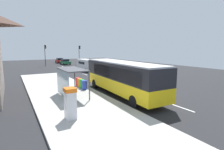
{
  "coord_description": "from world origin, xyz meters",
  "views": [
    {
      "loc": [
        -10.7,
        -14.36,
        4.46
      ],
      "look_at": [
        -1.0,
        2.41,
        1.5
      ],
      "focal_mm": 28.08,
      "sensor_mm": 36.0,
      "label": 1
    }
  ],
  "objects_px": {
    "bus": "(121,76)",
    "bus_shelter": "(68,75)",
    "white_van": "(86,64)",
    "ticket_machine": "(70,103)",
    "recycling_bin_green": "(82,84)",
    "sedan_near": "(60,60)",
    "traffic_light_near_side": "(79,52)",
    "traffic_light_far_side": "(45,52)",
    "recycling_bin_red": "(78,82)",
    "sedan_far": "(65,62)",
    "recycling_bin_orange": "(80,83)",
    "recycling_bin_blue": "(85,85)"
  },
  "relations": [
    {
      "from": "traffic_light_far_side",
      "to": "recycling_bin_red",
      "type": "bearing_deg",
      "value": -92.3
    },
    {
      "from": "recycling_bin_green",
      "to": "traffic_light_far_side",
      "type": "xyz_separation_m",
      "value": [
        1.1,
        28.65,
        2.85
      ]
    },
    {
      "from": "white_van",
      "to": "recycling_bin_blue",
      "type": "bearing_deg",
      "value": -112.37
    },
    {
      "from": "traffic_light_near_side",
      "to": "traffic_light_far_side",
      "type": "relative_size",
      "value": 0.98
    },
    {
      "from": "bus",
      "to": "recycling_bin_green",
      "type": "relative_size",
      "value": 11.67
    },
    {
      "from": "traffic_light_far_side",
      "to": "sedan_far",
      "type": "bearing_deg",
      "value": 19.8
    },
    {
      "from": "recycling_bin_green",
      "to": "traffic_light_near_side",
      "type": "distance_m",
      "value": 29.62
    },
    {
      "from": "bus",
      "to": "white_van",
      "type": "height_order",
      "value": "bus"
    },
    {
      "from": "bus",
      "to": "sedan_far",
      "type": "xyz_separation_m",
      "value": [
        4.01,
        34.5,
        -1.05
      ]
    },
    {
      "from": "white_van",
      "to": "recycling_bin_green",
      "type": "relative_size",
      "value": 5.51
    },
    {
      "from": "recycling_bin_red",
      "to": "white_van",
      "type": "bearing_deg",
      "value": 64.56
    },
    {
      "from": "white_van",
      "to": "sedan_far",
      "type": "xyz_separation_m",
      "value": [
        0.1,
        15.74,
        -0.55
      ]
    },
    {
      "from": "recycling_bin_blue",
      "to": "recycling_bin_green",
      "type": "relative_size",
      "value": 1.0
    },
    {
      "from": "traffic_light_near_side",
      "to": "bus_shelter",
      "type": "relative_size",
      "value": 1.3
    },
    {
      "from": "sedan_near",
      "to": "recycling_bin_red",
      "type": "bearing_deg",
      "value": -100.36
    },
    {
      "from": "recycling_bin_green",
      "to": "traffic_light_far_side",
      "type": "height_order",
      "value": "traffic_light_far_side"
    },
    {
      "from": "sedan_near",
      "to": "recycling_bin_orange",
      "type": "distance_m",
      "value": 36.84
    },
    {
      "from": "white_van",
      "to": "recycling_bin_green",
      "type": "distance_m",
      "value": 16.19
    },
    {
      "from": "bus_shelter",
      "to": "recycling_bin_green",
      "type": "bearing_deg",
      "value": 50.05
    },
    {
      "from": "recycling_bin_orange",
      "to": "traffic_light_far_side",
      "type": "xyz_separation_m",
      "value": [
        1.1,
        27.95,
        2.85
      ]
    },
    {
      "from": "bus_shelter",
      "to": "recycling_bin_orange",
      "type": "bearing_deg",
      "value": 56.49
    },
    {
      "from": "ticket_machine",
      "to": "recycling_bin_red",
      "type": "distance_m",
      "value": 9.69
    },
    {
      "from": "recycling_bin_red",
      "to": "traffic_light_near_side",
      "type": "distance_m",
      "value": 28.31
    },
    {
      "from": "white_van",
      "to": "ticket_machine",
      "type": "xyz_separation_m",
      "value": [
        -9.97,
        -22.44,
        -0.17
      ]
    },
    {
      "from": "traffic_light_near_side",
      "to": "traffic_light_far_side",
      "type": "bearing_deg",
      "value": 174.69
    },
    {
      "from": "bus",
      "to": "traffic_light_near_side",
      "type": "height_order",
      "value": "traffic_light_near_side"
    },
    {
      "from": "bus",
      "to": "traffic_light_near_side",
      "type": "distance_m",
      "value": 32.61
    },
    {
      "from": "bus",
      "to": "recycling_bin_orange",
      "type": "xyz_separation_m",
      "value": [
        -2.49,
        4.61,
        -1.19
      ]
    },
    {
      "from": "recycling_bin_red",
      "to": "bus_shelter",
      "type": "bearing_deg",
      "value": -118.7
    },
    {
      "from": "white_van",
      "to": "traffic_light_far_side",
      "type": "height_order",
      "value": "traffic_light_far_side"
    },
    {
      "from": "bus",
      "to": "sedan_near",
      "type": "relative_size",
      "value": 2.49
    },
    {
      "from": "bus",
      "to": "bus_shelter",
      "type": "bearing_deg",
      "value": 164.92
    },
    {
      "from": "ticket_machine",
      "to": "recycling_bin_blue",
      "type": "xyz_separation_m",
      "value": [
        3.57,
        6.89,
        -0.52
      ]
    },
    {
      "from": "sedan_near",
      "to": "ticket_machine",
      "type": "height_order",
      "value": "ticket_machine"
    },
    {
      "from": "bus",
      "to": "sedan_near",
      "type": "xyz_separation_m",
      "value": [
        4.01,
        40.87,
        -1.05
      ]
    },
    {
      "from": "sedan_far",
      "to": "recycling_bin_red",
      "type": "distance_m",
      "value": 29.91
    },
    {
      "from": "sedan_near",
      "to": "traffic_light_far_side",
      "type": "relative_size",
      "value": 0.84
    },
    {
      "from": "ticket_machine",
      "to": "recycling_bin_blue",
      "type": "distance_m",
      "value": 7.78
    },
    {
      "from": "white_van",
      "to": "recycling_bin_red",
      "type": "bearing_deg",
      "value": -115.44
    },
    {
      "from": "ticket_machine",
      "to": "recycling_bin_orange",
      "type": "bearing_deg",
      "value": 66.69
    },
    {
      "from": "traffic_light_near_side",
      "to": "bus_shelter",
      "type": "xyz_separation_m",
      "value": [
        -11.91,
        -30.49,
        -1.35
      ]
    },
    {
      "from": "sedan_near",
      "to": "recycling_bin_red",
      "type": "distance_m",
      "value": 36.15
    },
    {
      "from": "recycling_bin_orange",
      "to": "recycling_bin_red",
      "type": "xyz_separation_m",
      "value": [
        0.0,
        0.7,
        0.0
      ]
    },
    {
      "from": "sedan_far",
      "to": "recycling_bin_green",
      "type": "height_order",
      "value": "sedan_far"
    },
    {
      "from": "recycling_bin_red",
      "to": "bus",
      "type": "bearing_deg",
      "value": -64.88
    },
    {
      "from": "white_van",
      "to": "traffic_light_far_side",
      "type": "xyz_separation_m",
      "value": [
        -5.3,
        13.8,
        2.16
      ]
    },
    {
      "from": "recycling_bin_blue",
      "to": "recycling_bin_red",
      "type": "height_order",
      "value": "same"
    },
    {
      "from": "white_van",
      "to": "traffic_light_near_side",
      "type": "height_order",
      "value": "traffic_light_near_side"
    },
    {
      "from": "sedan_near",
      "to": "traffic_light_near_side",
      "type": "height_order",
      "value": "traffic_light_near_side"
    },
    {
      "from": "ticket_machine",
      "to": "traffic_light_far_side",
      "type": "height_order",
      "value": "traffic_light_far_side"
    }
  ]
}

